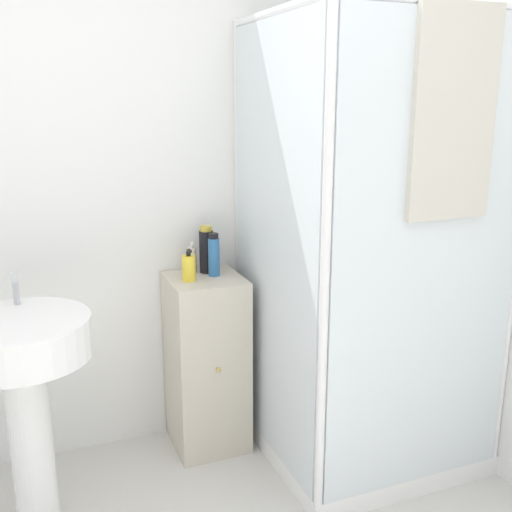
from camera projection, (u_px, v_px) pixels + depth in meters
wall_back at (77, 194)px, 2.68m from camera, size 6.40×0.06×2.50m
shower_enclosure at (359, 349)px, 2.75m from camera, size 0.93×0.96×2.01m
vanity_cabinet at (207, 363)px, 2.89m from camera, size 0.34×0.37×0.86m
sink at (24, 373)px, 2.25m from camera, size 0.52×0.52×1.01m
soap_dispenser at (189, 268)px, 2.71m from camera, size 0.06×0.06×0.15m
shampoo_bottle_tall_black at (206, 250)px, 2.84m from camera, size 0.07×0.07×0.23m
shampoo_bottle_blue at (214, 255)px, 2.79m from camera, size 0.05×0.05×0.20m
lotion_bottle_white at (192, 260)px, 2.84m from camera, size 0.04×0.04×0.15m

